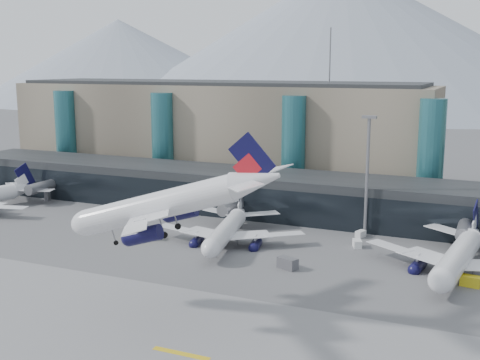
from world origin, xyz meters
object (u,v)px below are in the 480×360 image
hero_jet (177,196)px  veh_c (288,263)px  jet_parked_right (462,246)px  veh_e (470,281)px  veh_d (361,234)px  veh_h (142,234)px  lightmast_mid (367,169)px  jet_parked_mid (229,222)px  veh_g (357,244)px  veh_b (117,217)px

hero_jet → veh_c: hero_jet is taller
jet_parked_right → veh_e: jet_parked_right is taller
veh_c → veh_d: size_ratio=1.46×
veh_d → veh_h: (-41.69, -19.74, 0.48)m
hero_jet → veh_d: (15.43, 50.82, -17.14)m
lightmast_mid → veh_c: (-8.17, -27.03, -13.41)m
jet_parked_mid → veh_g: (25.26, 6.28, -3.23)m
jet_parked_mid → veh_b: (-30.99, 4.84, -3.17)m
jet_parked_mid → veh_e: bearing=-110.6°
hero_jet → veh_h: bearing=124.3°
lightmast_mid → jet_parked_mid: lightmast_mid is taller
veh_c → veh_e: 30.75m
jet_parked_mid → veh_b: size_ratio=11.40×
veh_c → veh_h: veh_h is taller
jet_parked_mid → veh_e: (47.15, -7.60, -3.11)m
jet_parked_right → veh_g: 21.14m
lightmast_mid → jet_parked_right: 27.50m
veh_d → veh_g: size_ratio=0.94×
jet_parked_right → veh_h: 62.90m
veh_c → veh_h: size_ratio=0.84×
jet_parked_mid → jet_parked_right: jet_parked_right is taller
veh_g → veh_h: (-42.61, -12.33, 0.42)m
veh_h → hero_jet: bearing=-65.3°
hero_jet → veh_h: 43.96m
hero_jet → jet_parked_right: size_ratio=0.96×
hero_jet → veh_g: size_ratio=13.02×
hero_jet → veh_d: 55.81m
jet_parked_mid → veh_g: size_ratio=12.41×
lightmast_mid → hero_jet: size_ratio=0.74×
veh_c → veh_g: veh_c is taller
jet_parked_right → veh_c: size_ratio=9.91×
jet_parked_mid → veh_d: bearing=-72.0°
lightmast_mid → veh_d: (-0.46, -2.00, -13.70)m
jet_parked_right → veh_g: jet_parked_right is taller
lightmast_mid → veh_e: bearing=-46.2°
veh_h → veh_d: bearing=9.8°
veh_b → veh_c: bearing=-99.7°
veh_c → veh_e: veh_c is taller
lightmast_mid → veh_g: lightmast_mid is taller
lightmast_mid → jet_parked_right: size_ratio=0.71×
lightmast_mid → jet_parked_mid: 31.14m
jet_parked_mid → jet_parked_right: (45.16, 0.15, 0.42)m
veh_b → jet_parked_right: bearing=-84.5°
veh_b → veh_g: (56.26, 1.43, -0.06)m
jet_parked_right → jet_parked_mid: bearing=97.2°
jet_parked_mid → lightmast_mid: bearing=-69.1°
veh_c → veh_g: 19.62m
hero_jet → jet_parked_mid: hero_jet is taller
veh_b → veh_e: 79.13m
lightmast_mid → veh_h: 49.23m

